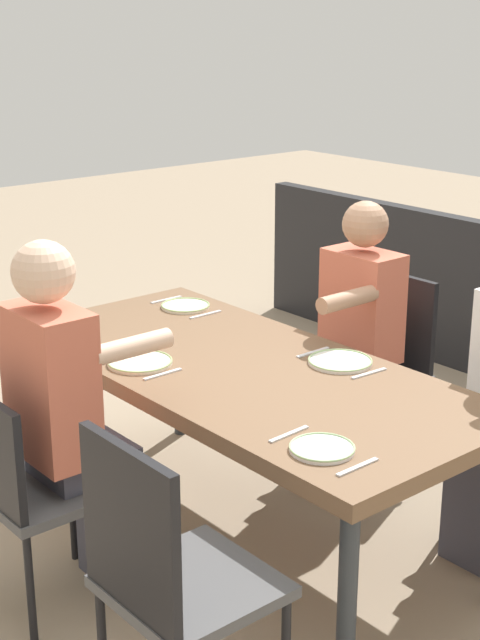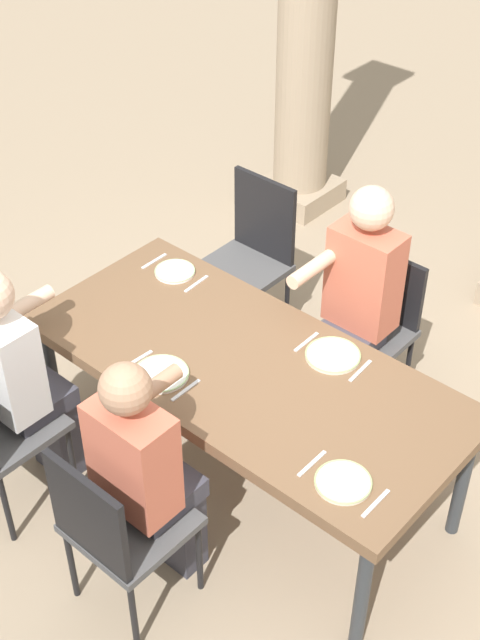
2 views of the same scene
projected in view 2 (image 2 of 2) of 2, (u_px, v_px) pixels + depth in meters
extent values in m
plane|color=gray|center=(245.00, 475.00, 4.35)|extent=(16.00, 16.00, 0.00)
cube|color=brown|center=(245.00, 369.00, 3.92)|extent=(2.05, 0.93, 0.06)
cylinder|color=#2D3338|center=(162.00, 309.00, 4.86)|extent=(0.06, 0.06, 0.67)
cylinder|color=#2D3338|center=(463.00, 481.00, 3.88)|extent=(0.06, 0.06, 0.67)
cylinder|color=#2D3338|center=(53.00, 379.00, 4.41)|extent=(0.06, 0.06, 0.67)
cylinder|color=#2D3338|center=(362.00, 594.00, 3.43)|extent=(0.06, 0.06, 0.67)
cube|color=#4F4F50|center=(241.00, 270.00, 4.91)|extent=(0.44, 0.44, 0.04)
cube|color=black|center=(264.00, 218.00, 4.88)|extent=(0.42, 0.03, 0.50)
cylinder|color=black|center=(194.00, 307.00, 5.05)|extent=(0.03, 0.03, 0.46)
cylinder|color=black|center=(244.00, 334.00, 4.85)|extent=(0.03, 0.03, 0.46)
cylinder|color=black|center=(238.00, 278.00, 5.28)|extent=(0.03, 0.03, 0.46)
cylinder|color=black|center=(287.00, 303.00, 5.08)|extent=(0.03, 0.03, 0.46)
cube|color=#4F4F50|center=(6.00, 427.00, 3.98)|extent=(0.44, 0.44, 0.04)
cylinder|color=black|center=(72.00, 460.00, 4.14)|extent=(0.03, 0.03, 0.44)
cylinder|color=black|center=(22.00, 422.00, 4.33)|extent=(0.03, 0.03, 0.44)
cylinder|color=black|center=(6.00, 508.00, 3.91)|extent=(0.03, 0.03, 0.44)
cube|color=#4F4F50|center=(361.00, 336.00, 4.50)|extent=(0.44, 0.44, 0.04)
cube|color=black|center=(387.00, 287.00, 4.50)|extent=(0.42, 0.03, 0.40)
cylinder|color=black|center=(307.00, 372.00, 4.63)|extent=(0.03, 0.03, 0.43)
cylinder|color=black|center=(367.00, 405.00, 4.44)|extent=(0.03, 0.03, 0.43)
cylinder|color=black|center=(349.00, 337.00, 4.86)|extent=(0.03, 0.03, 0.43)
cylinder|color=black|center=(408.00, 367.00, 4.66)|extent=(0.03, 0.03, 0.43)
cube|color=#4F4F50|center=(131.00, 524.00, 3.55)|extent=(0.44, 0.44, 0.04)
cube|color=black|center=(88.00, 518.00, 3.29)|extent=(0.42, 0.03, 0.45)
cylinder|color=black|center=(199.00, 556.00, 3.71)|extent=(0.03, 0.03, 0.43)
cylinder|color=black|center=(137.00, 509.00, 3.91)|extent=(0.03, 0.03, 0.43)
cylinder|color=black|center=(134.00, 616.00, 3.49)|extent=(0.03, 0.03, 0.43)
cylinder|color=black|center=(71.00, 563.00, 3.68)|extent=(0.03, 0.03, 0.43)
cube|color=#3F3F4C|center=(331.00, 390.00, 4.50)|extent=(0.24, 0.14, 0.46)
cube|color=#3F3F4C|center=(346.00, 340.00, 4.38)|extent=(0.28, 0.32, 0.10)
cube|color=#CC664C|center=(364.00, 278.00, 4.25)|extent=(0.34, 0.20, 0.53)
sphere|color=beige|center=(372.00, 208.00, 4.00)|extent=(0.21, 0.21, 0.21)
cylinder|color=beige|center=(312.00, 269.00, 4.10)|extent=(0.07, 0.30, 0.07)
cube|color=#3F3F4C|center=(56.00, 432.00, 4.27)|extent=(0.24, 0.14, 0.46)
cube|color=#3F3F4C|center=(33.00, 400.00, 4.04)|extent=(0.28, 0.32, 0.10)
cube|color=white|center=(3.00, 364.00, 3.79)|extent=(0.34, 0.20, 0.48)
cylinder|color=beige|center=(24.00, 306.00, 3.94)|extent=(0.07, 0.30, 0.07)
cube|color=#3F3F4C|center=(176.00, 523.00, 3.83)|extent=(0.24, 0.14, 0.46)
cube|color=#3F3F4C|center=(158.00, 492.00, 3.61)|extent=(0.28, 0.32, 0.10)
cube|color=#CC664C|center=(133.00, 458.00, 3.36)|extent=(0.34, 0.20, 0.48)
sphere|color=tan|center=(125.00, 389.00, 3.14)|extent=(0.20, 0.20, 0.20)
cylinder|color=tan|center=(151.00, 389.00, 3.51)|extent=(0.07, 0.30, 0.07)
cube|color=tan|center=(299.00, 191.00, 6.38)|extent=(0.49, 0.49, 0.16)
cylinder|color=white|center=(175.00, 272.00, 4.44)|extent=(0.20, 0.20, 0.01)
torus|color=#A9CD91|center=(175.00, 271.00, 4.44)|extent=(0.21, 0.21, 0.01)
cube|color=silver|center=(154.00, 261.00, 4.52)|extent=(0.02, 0.17, 0.01)
cube|color=silver|center=(196.00, 284.00, 4.36)|extent=(0.03, 0.17, 0.01)
cylinder|color=white|center=(161.00, 374.00, 3.83)|extent=(0.25, 0.25, 0.01)
torus|color=#A4C786|center=(161.00, 373.00, 3.83)|extent=(0.25, 0.25, 0.01)
cube|color=silver|center=(137.00, 360.00, 3.91)|extent=(0.03, 0.17, 0.01)
cube|color=silver|center=(186.00, 390.00, 3.76)|extent=(0.02, 0.17, 0.01)
cylinder|color=silver|center=(333.00, 356.00, 3.93)|extent=(0.25, 0.25, 0.01)
torus|color=#A0BE77|center=(333.00, 354.00, 3.93)|extent=(0.25, 0.25, 0.01)
cube|color=silver|center=(306.00, 342.00, 4.01)|extent=(0.02, 0.17, 0.01)
cube|color=silver|center=(360.00, 371.00, 3.85)|extent=(0.03, 0.17, 0.01)
cylinder|color=silver|center=(343.00, 482.00, 3.35)|extent=(0.22, 0.22, 0.01)
torus|color=#A0BE77|center=(343.00, 481.00, 3.34)|extent=(0.22, 0.22, 0.01)
cube|color=silver|center=(312.00, 464.00, 3.43)|extent=(0.02, 0.17, 0.01)
cube|color=silver|center=(376.00, 503.00, 3.27)|extent=(0.02, 0.17, 0.01)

